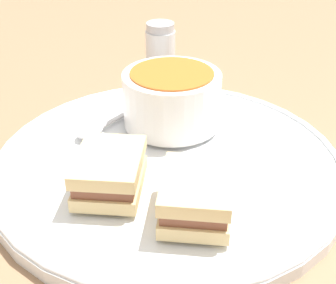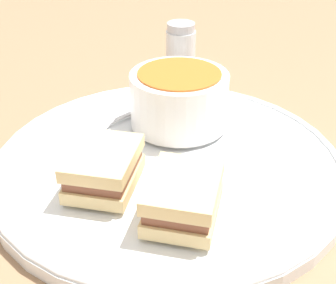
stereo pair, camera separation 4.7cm
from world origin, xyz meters
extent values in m
plane|color=#8E6B4C|center=(0.00, 0.00, 0.00)|extent=(2.40, 2.40, 0.00)
cylinder|color=white|center=(0.00, 0.00, 0.01)|extent=(0.36, 0.36, 0.01)
torus|color=white|center=(0.00, 0.00, 0.02)|extent=(0.36, 0.36, 0.01)
cylinder|color=white|center=(-0.06, -0.03, 0.02)|extent=(0.06, 0.06, 0.01)
cylinder|color=white|center=(-0.06, -0.03, 0.05)|extent=(0.11, 0.11, 0.06)
cylinder|color=orange|center=(-0.06, -0.03, 0.08)|extent=(0.09, 0.09, 0.01)
cube|color=silver|center=(-0.04, -0.09, 0.02)|extent=(0.08, 0.01, 0.00)
ellipsoid|color=silver|center=(0.01, -0.10, 0.02)|extent=(0.04, 0.03, 0.01)
cube|color=#DBBC7F|center=(0.07, -0.02, 0.02)|extent=(0.09, 0.09, 0.01)
cube|color=brown|center=(0.07, -0.02, 0.04)|extent=(0.09, 0.08, 0.01)
cube|color=#DBBC7F|center=(0.07, -0.02, 0.05)|extent=(0.09, 0.09, 0.01)
cube|color=#DBBC7F|center=(0.06, 0.07, 0.02)|extent=(0.09, 0.09, 0.01)
cube|color=brown|center=(0.06, 0.07, 0.04)|extent=(0.09, 0.08, 0.01)
cube|color=#DBBC7F|center=(0.06, 0.07, 0.05)|extent=(0.09, 0.09, 0.01)
cylinder|color=silver|center=(-0.21, -0.14, 0.03)|extent=(0.04, 0.04, 0.07)
cylinder|color=#B7B7BC|center=(-0.21, -0.14, 0.07)|extent=(0.04, 0.04, 0.01)
camera|label=1|loc=(0.34, 0.21, 0.28)|focal=50.00mm
camera|label=2|loc=(0.31, 0.25, 0.28)|focal=50.00mm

